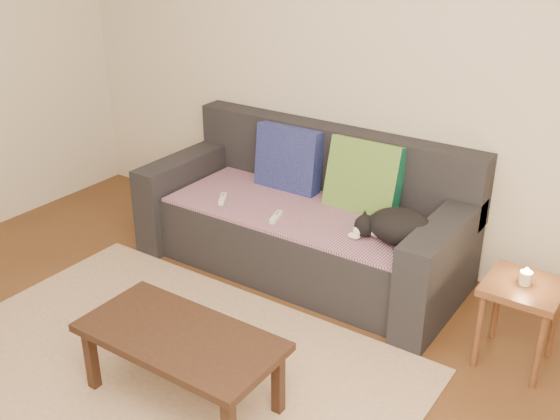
{
  "coord_description": "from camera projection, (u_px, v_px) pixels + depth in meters",
  "views": [
    {
      "loc": [
        2.02,
        -1.7,
        2.17
      ],
      "look_at": [
        0.05,
        1.2,
        0.55
      ],
      "focal_mm": 42.0,
      "sensor_mm": 36.0,
      "label": 1
    }
  ],
  "objects": [
    {
      "name": "ground",
      "position": [
        135.0,
        393.0,
        3.22
      ],
      "size": [
        4.5,
        4.5,
        0.0
      ],
      "primitive_type": "plane",
      "color": "brown",
      "rests_on": "ground"
    },
    {
      "name": "back_wall",
      "position": [
        344.0,
        58.0,
        4.17
      ],
      "size": [
        4.5,
        0.04,
        2.6
      ],
      "primitive_type": "cube",
      "color": "beige",
      "rests_on": "ground"
    },
    {
      "name": "sofa",
      "position": [
        306.0,
        222.0,
        4.27
      ],
      "size": [
        2.1,
        0.94,
        0.87
      ],
      "color": "#232328",
      "rests_on": "ground"
    },
    {
      "name": "throw_blanket",
      "position": [
        298.0,
        210.0,
        4.15
      ],
      "size": [
        1.66,
        0.74,
        0.02
      ],
      "primitive_type": "cube",
      "color": "#492C52",
      "rests_on": "sofa"
    },
    {
      "name": "cushion_navy",
      "position": [
        288.0,
        161.0,
        4.39
      ],
      "size": [
        0.46,
        0.17,
        0.47
      ],
      "primitive_type": "cube",
      "rotation": [
        -0.12,
        0.0,
        0.0
      ],
      "color": "#111549",
      "rests_on": "throw_blanket"
    },
    {
      "name": "cushion_green",
      "position": [
        364.0,
        179.0,
        4.1
      ],
      "size": [
        0.48,
        0.24,
        0.49
      ],
      "primitive_type": "cube",
      "rotation": [
        -0.25,
        0.0,
        0.0
      ],
      "color": "#0C523F",
      "rests_on": "throw_blanket"
    },
    {
      "name": "cat",
      "position": [
        397.0,
        227.0,
        3.68
      ],
      "size": [
        0.52,
        0.41,
        0.2
      ],
      "rotation": [
        0.0,
        0.0,
        -0.41
      ],
      "color": "black",
      "rests_on": "throw_blanket"
    },
    {
      "name": "wii_remote_a",
      "position": [
        223.0,
        199.0,
        4.24
      ],
      "size": [
        0.11,
        0.15,
        0.03
      ],
      "primitive_type": "cube",
      "rotation": [
        0.0,
        0.0,
        2.1
      ],
      "color": "white",
      "rests_on": "throw_blanket"
    },
    {
      "name": "wii_remote_b",
      "position": [
        276.0,
        217.0,
        4.0
      ],
      "size": [
        0.07,
        0.15,
        0.03
      ],
      "primitive_type": "cube",
      "rotation": [
        0.0,
        0.0,
        1.82
      ],
      "color": "white",
      "rests_on": "throw_blanket"
    },
    {
      "name": "side_table",
      "position": [
        522.0,
        298.0,
        3.29
      ],
      "size": [
        0.37,
        0.37,
        0.47
      ],
      "color": "brown",
      "rests_on": "ground"
    },
    {
      "name": "candle",
      "position": [
        526.0,
        278.0,
        3.24
      ],
      "size": [
        0.06,
        0.06,
        0.09
      ],
      "color": "beige",
      "rests_on": "side_table"
    },
    {
      "name": "rug",
      "position": [
        156.0,
        376.0,
        3.33
      ],
      "size": [
        2.5,
        1.8,
        0.01
      ],
      "primitive_type": "cube",
      "color": "tan",
      "rests_on": "ground"
    },
    {
      "name": "coffee_table",
      "position": [
        180.0,
        342.0,
        3.04
      ],
      "size": [
        0.97,
        0.48,
        0.39
      ],
      "color": "#301E12",
      "rests_on": "rug"
    }
  ]
}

